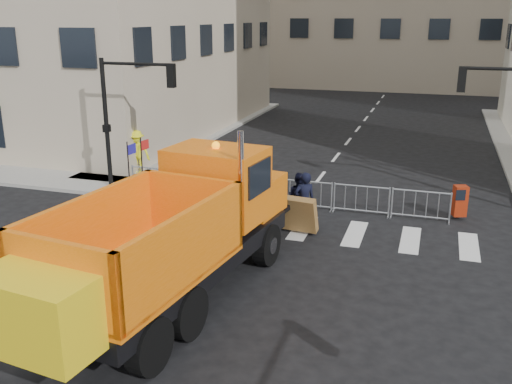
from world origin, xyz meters
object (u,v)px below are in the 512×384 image
(cop_b, at_px, (299,198))
(cop_a, at_px, (304,201))
(plow_truck, at_px, (170,234))
(newspaper_box, at_px, (460,201))
(cop_c, at_px, (237,199))
(worker, at_px, (137,152))

(cop_b, bearing_deg, cop_a, 140.66)
(plow_truck, xyz_separation_m, newspaper_box, (7.01, 8.76, -1.20))
(cop_c, bearing_deg, newspaper_box, 146.16)
(cop_a, distance_m, newspaper_box, 5.69)
(cop_a, distance_m, worker, 9.70)
(cop_a, distance_m, cop_b, 0.67)
(newspaper_box, bearing_deg, cop_c, -176.50)
(plow_truck, bearing_deg, newspaper_box, -31.40)
(cop_a, xyz_separation_m, newspaper_box, (5.06, 2.60, -0.30))
(cop_a, relative_size, worker, 1.03)
(newspaper_box, bearing_deg, cop_a, -172.12)
(cop_c, bearing_deg, cop_a, 135.19)
(cop_c, distance_m, newspaper_box, 7.91)
(cop_a, height_order, cop_c, cop_c)
(plow_truck, xyz_separation_m, worker, (-6.75, 10.45, -0.77))
(cop_c, bearing_deg, worker, -92.93)
(cop_a, relative_size, cop_b, 1.11)
(plow_truck, height_order, newspaper_box, plow_truck)
(plow_truck, height_order, cop_b, plow_truck)
(cop_c, bearing_deg, cop_b, 152.18)
(cop_b, distance_m, cop_c, 2.18)
(cop_a, height_order, cop_b, cop_a)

